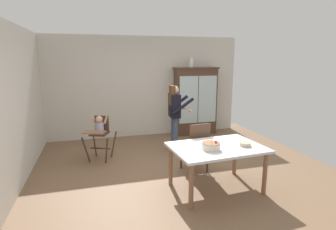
{
  "coord_description": "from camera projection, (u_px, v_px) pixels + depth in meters",
  "views": [
    {
      "loc": [
        -1.39,
        -4.61,
        2.12
      ],
      "look_at": [
        0.11,
        0.7,
        0.95
      ],
      "focal_mm": 28.74,
      "sensor_mm": 36.0,
      "label": 1
    }
  ],
  "objects": [
    {
      "name": "adult_person",
      "position": [
        175.0,
        111.0,
        6.02
      ],
      "size": [
        0.5,
        0.49,
        1.53
      ],
      "rotation": [
        0.0,
        0.0,
        1.54
      ],
      "color": "#3D4C6B",
      "rests_on": "ground_plane"
    },
    {
      "name": "ceramic_vase",
      "position": [
        191.0,
        63.0,
        7.3
      ],
      "size": [
        0.13,
        0.13,
        0.27
      ],
      "color": "white",
      "rests_on": "china_cabinet"
    },
    {
      "name": "wall_back",
      "position": [
        145.0,
        87.0,
        7.34
      ],
      "size": [
        5.32,
        0.06,
        2.7
      ],
      "primitive_type": "cube",
      "color": "beige",
      "rests_on": "ground_plane"
    },
    {
      "name": "serving_bowl",
      "position": [
        245.0,
        144.0,
        4.3
      ],
      "size": [
        0.18,
        0.18,
        0.05
      ],
      "primitive_type": "cylinder",
      "color": "#C6AD93",
      "rests_on": "dining_table"
    },
    {
      "name": "wall_left",
      "position": [
        10.0,
        109.0,
        4.17
      ],
      "size": [
        0.06,
        5.32,
        2.7
      ],
      "primitive_type": "cube",
      "color": "beige",
      "rests_on": "ground_plane"
    },
    {
      "name": "dining_chair_far_side",
      "position": [
        197.0,
        144.0,
        4.99
      ],
      "size": [
        0.49,
        0.49,
        0.96
      ],
      "rotation": [
        0.0,
        0.0,
        3.27
      ],
      "color": "#4C3323",
      "rests_on": "ground_plane"
    },
    {
      "name": "high_chair_with_toddler",
      "position": [
        99.0,
        130.0,
        5.6
      ],
      "size": [
        0.76,
        0.82,
        0.95
      ],
      "rotation": [
        0.0,
        0.0,
        -0.41
      ],
      "color": "#4C3323",
      "rests_on": "ground_plane"
    },
    {
      "name": "birthday_cake",
      "position": [
        211.0,
        146.0,
        4.13
      ],
      "size": [
        0.28,
        0.28,
        0.19
      ],
      "color": "beige",
      "rests_on": "dining_table"
    },
    {
      "name": "china_cabinet",
      "position": [
        195.0,
        101.0,
        7.55
      ],
      "size": [
        1.21,
        0.48,
        1.88
      ],
      "color": "#4C3323",
      "rests_on": "ground_plane"
    },
    {
      "name": "ground_plane",
      "position": [
        172.0,
        171.0,
        5.15
      ],
      "size": [
        6.24,
        6.24,
        0.0
      ],
      "primitive_type": "plane",
      "color": "brown"
    },
    {
      "name": "dining_table",
      "position": [
        217.0,
        152.0,
        4.31
      ],
      "size": [
        1.52,
        1.11,
        0.74
      ],
      "color": "silver",
      "rests_on": "ground_plane"
    }
  ]
}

